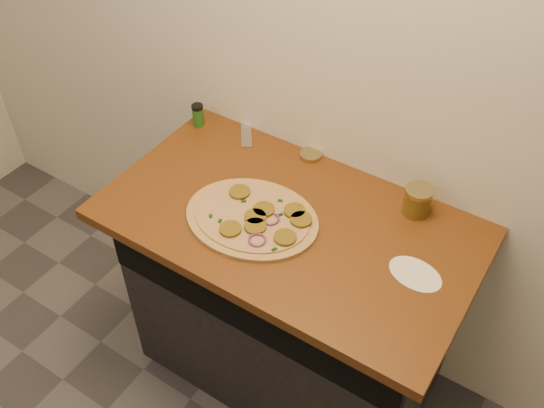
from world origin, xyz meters
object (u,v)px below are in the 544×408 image
Objects in this scene: chefs_knife at (246,119)px; spice_shaker at (198,115)px; salsa_jar at (417,201)px; pizza at (253,218)px.

spice_shaker reaches higher than chefs_knife.
salsa_jar is at bearing 0.24° from spice_shaker.
spice_shaker is (-0.46, 0.31, 0.03)m from pizza.
chefs_knife is 0.75m from salsa_jar.
pizza is at bearing -142.85° from salsa_jar.
pizza is 0.54m from chefs_knife.
salsa_jar reaches higher than spice_shaker.
pizza is 1.86× the size of chefs_knife.
chefs_knife is at bearing 170.92° from salsa_jar.
spice_shaker is at bearing -136.81° from chefs_knife.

